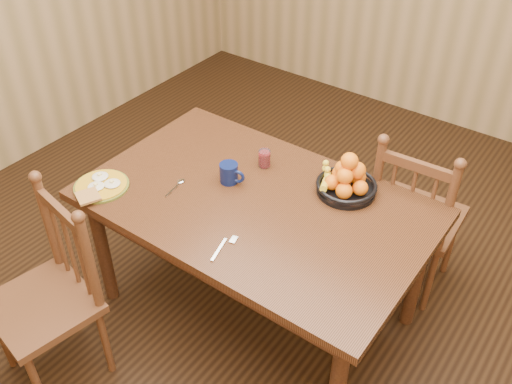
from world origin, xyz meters
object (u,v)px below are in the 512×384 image
Objects in this scene: chair_near at (49,298)px; coffee_mug at (230,173)px; chair_far at (414,218)px; breakfast_plate at (101,186)px; fruit_bowl at (346,181)px; dining_table at (256,214)px.

coffee_mug is at bearing 78.45° from chair_near.
chair_near is (-1.09, -1.48, -0.00)m from chair_far.
fruit_bowl is at bearing 34.59° from breakfast_plate.
coffee_mug is (0.47, 0.40, 0.04)m from breakfast_plate.
dining_table is 1.01m from chair_near.
chair_far is 3.01× the size of fruit_bowl.
fruit_bowl is (0.30, 0.30, 0.15)m from dining_table.
coffee_mug is at bearing 40.68° from breakfast_plate.
chair_near is 7.30× the size of coffee_mug.
dining_table is at bearing -135.01° from fruit_bowl.
breakfast_plate is (-0.12, 0.47, 0.29)m from chair_near.
dining_table is at bearing 67.32° from chair_near.
chair_far is at bearing 39.23° from coffee_mug.
chair_near is (-0.54, -0.83, -0.19)m from dining_table.
breakfast_plate is (-1.21, -1.01, 0.29)m from chair_far.
chair_far reaches higher than chair_near.
dining_table is 0.45m from fruit_bowl.
chair_near is at bearing -76.17° from breakfast_plate.
chair_near reaches higher than breakfast_plate.
breakfast_plate is 0.62m from coffee_mug.
fruit_bowl is at bearing 44.99° from dining_table.
fruit_bowl is (0.85, 1.13, 0.34)m from chair_near.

